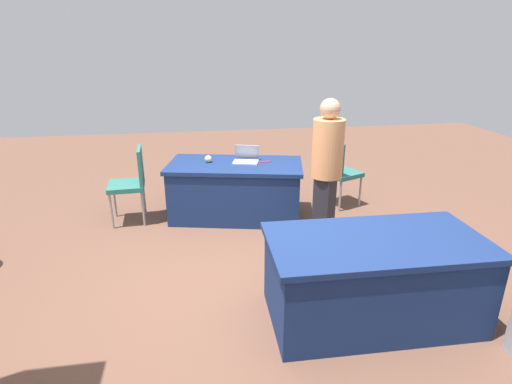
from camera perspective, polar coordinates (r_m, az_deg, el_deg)
ground_plane at (r=4.11m, az=0.29°, el=-11.98°), size 14.40×14.40×0.00m
table_foreground at (r=5.35m, az=-2.89°, el=0.29°), size 1.86×1.22×0.73m
table_mid_right at (r=3.54m, az=16.12°, el=-11.63°), size 1.76×0.94×0.73m
chair_near_front at (r=5.76m, az=11.52°, el=3.16°), size 0.58×0.58×0.94m
chair_back_row at (r=5.37m, az=-17.08°, el=1.62°), size 0.47×0.47×0.97m
person_presenter at (r=4.51m, az=9.90°, el=3.59°), size 0.48×0.48×1.65m
laptop_silver at (r=5.30m, az=-1.40°, el=4.69°), size 0.38×0.37×0.21m
yarn_ball at (r=5.30m, az=-6.72°, el=4.64°), size 0.09×0.09×0.09m
scissors_red at (r=5.29m, az=1.11°, el=4.27°), size 0.18×0.04×0.01m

